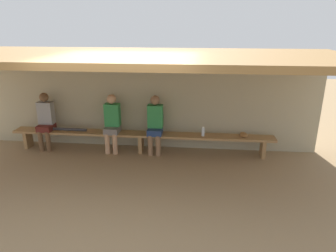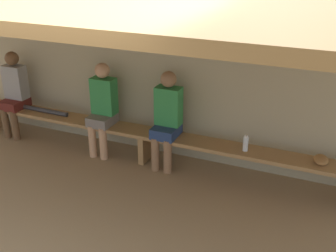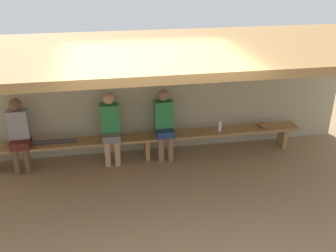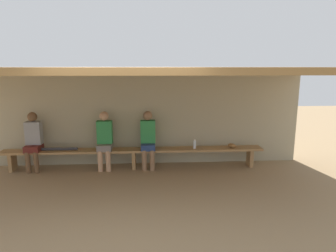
# 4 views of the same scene
# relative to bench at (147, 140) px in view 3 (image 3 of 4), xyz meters

# --- Properties ---
(ground_plane) EXTENTS (24.00, 24.00, 0.00)m
(ground_plane) POSITION_rel_bench_xyz_m (0.00, -1.55, -0.39)
(ground_plane) COLOR #937754
(back_wall) EXTENTS (8.00, 0.20, 2.20)m
(back_wall) POSITION_rel_bench_xyz_m (0.00, 0.45, 0.71)
(back_wall) COLOR tan
(back_wall) RESTS_ON ground
(dugout_roof) EXTENTS (8.00, 2.80, 0.12)m
(dugout_roof) POSITION_rel_bench_xyz_m (0.00, -0.85, 1.87)
(dugout_roof) COLOR olive
(dugout_roof) RESTS_ON back_wall
(bench) EXTENTS (6.00, 0.36, 0.46)m
(bench) POSITION_rel_bench_xyz_m (0.00, 0.00, 0.00)
(bench) COLOR #9E7547
(bench) RESTS_ON ground
(player_middle) EXTENTS (0.34, 0.42, 1.34)m
(player_middle) POSITION_rel_bench_xyz_m (-0.66, 0.00, 0.34)
(player_middle) COLOR slate
(player_middle) RESTS_ON ground
(player_in_white) EXTENTS (0.34, 0.42, 1.34)m
(player_in_white) POSITION_rel_bench_xyz_m (-2.24, 0.00, 0.34)
(player_in_white) COLOR #591E19
(player_in_white) RESTS_ON ground
(player_in_blue) EXTENTS (0.34, 0.42, 1.34)m
(player_in_blue) POSITION_rel_bench_xyz_m (0.33, 0.00, 0.34)
(player_in_blue) COLOR navy
(player_in_blue) RESTS_ON ground
(water_bottle_orange) EXTENTS (0.07, 0.07, 0.21)m
(water_bottle_orange) POSITION_rel_bench_xyz_m (1.41, -0.02, 0.17)
(water_bottle_orange) COLOR silver
(water_bottle_orange) RESTS_ON bench
(baseball_glove_tan) EXTENTS (0.20, 0.26, 0.09)m
(baseball_glove_tan) POSITION_rel_bench_xyz_m (2.31, 0.02, 0.12)
(baseball_glove_tan) COLOR olive
(baseball_glove_tan) RESTS_ON bench
(baseball_bat) EXTENTS (0.82, 0.07, 0.07)m
(baseball_bat) POSITION_rel_bench_xyz_m (-1.69, -0.00, 0.11)
(baseball_bat) COLOR #333338
(baseball_bat) RESTS_ON bench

